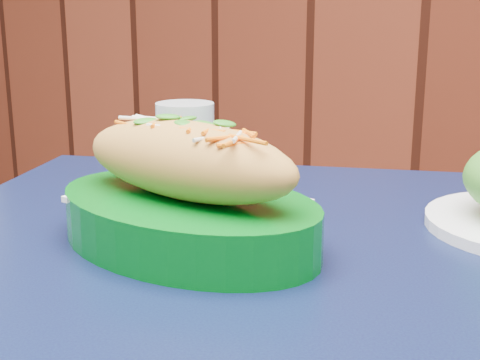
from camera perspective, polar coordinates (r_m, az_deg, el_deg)
The scene contains 3 objects.
cafe_table at distance 0.66m, azimuth 3.06°, elevation -14.43°, with size 1.03×1.03×0.75m.
banh_mi_basket at distance 0.65m, azimuth -4.55°, elevation -1.28°, with size 0.31×0.22×0.13m.
water_glass at distance 0.83m, azimuth -4.66°, elevation 2.59°, with size 0.07×0.07×0.12m, color silver.
Camera 1 is at (0.63, 0.84, 0.98)m, focal length 50.00 mm.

